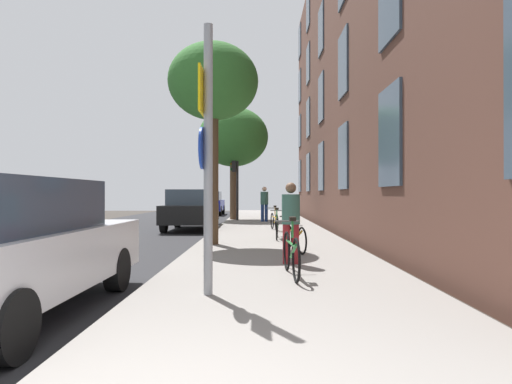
# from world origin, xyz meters

# --- Properties ---
(ground_plane) EXTENTS (41.80, 41.80, 0.00)m
(ground_plane) POSITION_xyz_m (-2.40, 15.00, 0.00)
(ground_plane) COLOR #332D28
(road_asphalt) EXTENTS (7.00, 38.00, 0.01)m
(road_asphalt) POSITION_xyz_m (-4.50, 15.00, 0.01)
(road_asphalt) COLOR #232326
(road_asphalt) RESTS_ON ground
(sidewalk) EXTENTS (4.20, 38.00, 0.12)m
(sidewalk) POSITION_xyz_m (1.10, 15.00, 0.06)
(sidewalk) COLOR gray
(sidewalk) RESTS_ON ground
(building_facade) EXTENTS (0.56, 27.00, 13.04)m
(building_facade) POSITION_xyz_m (3.69, 14.50, 6.53)
(building_facade) COLOR #513328
(building_facade) RESTS_ON ground
(sign_post) EXTENTS (0.16, 0.60, 3.59)m
(sign_post) POSITION_xyz_m (0.01, 3.71, 2.07)
(sign_post) COLOR gray
(sign_post) RESTS_ON sidewalk
(traffic_light) EXTENTS (0.43, 0.24, 3.32)m
(traffic_light) POSITION_xyz_m (-0.52, 20.11, 2.40)
(traffic_light) COLOR black
(traffic_light) RESTS_ON sidewalk
(tree_near) EXTENTS (2.40, 2.40, 5.36)m
(tree_near) POSITION_xyz_m (-0.52, 9.50, 4.40)
(tree_near) COLOR #4C3823
(tree_near) RESTS_ON sidewalk
(tree_far) EXTENTS (3.70, 3.70, 5.94)m
(tree_far) POSITION_xyz_m (-0.67, 20.96, 4.46)
(tree_far) COLOR brown
(tree_far) RESTS_ON sidewalk
(bicycle_0) EXTENTS (0.42, 1.76, 0.97)m
(bicycle_0) POSITION_xyz_m (1.22, 4.99, 0.50)
(bicycle_0) COLOR black
(bicycle_0) RESTS_ON sidewalk
(bicycle_1) EXTENTS (0.53, 1.60, 0.90)m
(bicycle_1) POSITION_xyz_m (1.53, 7.99, 0.47)
(bicycle_1) COLOR black
(bicycle_1) RESTS_ON sidewalk
(bicycle_2) EXTENTS (0.42, 1.63, 0.93)m
(bicycle_2) POSITION_xyz_m (1.24, 10.99, 0.48)
(bicycle_2) COLOR black
(bicycle_2) RESTS_ON sidewalk
(bicycle_3) EXTENTS (0.42, 1.61, 0.91)m
(bicycle_3) POSITION_xyz_m (1.27, 13.99, 0.47)
(bicycle_3) COLOR black
(bicycle_3) RESTS_ON sidewalk
(bicycle_4) EXTENTS (0.42, 1.76, 0.98)m
(bicycle_4) POSITION_xyz_m (2.20, 16.99, 0.50)
(bicycle_4) COLOR black
(bicycle_4) RESTS_ON sidewalk
(pedestrian_0) EXTENTS (0.40, 0.40, 1.55)m
(pedestrian_0) POSITION_xyz_m (1.31, 6.25, 1.01)
(pedestrian_0) COLOR maroon
(pedestrian_0) RESTS_ON sidewalk
(pedestrian_1) EXTENTS (0.46, 0.46, 1.69)m
(pedestrian_1) POSITION_xyz_m (0.96, 19.10, 1.09)
(pedestrian_1) COLOR navy
(pedestrian_1) RESTS_ON sidewalk
(car_0) EXTENTS (1.80, 4.35, 1.62)m
(car_0) POSITION_xyz_m (-2.19, 2.94, 0.84)
(car_0) COLOR #B7B7BC
(car_0) RESTS_ON road_asphalt
(car_1) EXTENTS (1.86, 4.28, 1.62)m
(car_1) POSITION_xyz_m (-2.04, 15.44, 0.84)
(car_1) COLOR black
(car_1) RESTS_ON road_asphalt
(car_2) EXTENTS (1.91, 3.98, 1.62)m
(car_2) POSITION_xyz_m (-2.76, 27.95, 0.84)
(car_2) COLOR navy
(car_2) RESTS_ON road_asphalt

